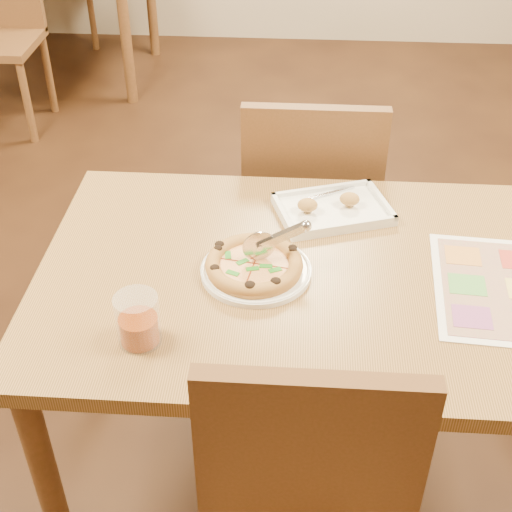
# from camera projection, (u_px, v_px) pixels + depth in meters

# --- Properties ---
(room) EXTENTS (7.00, 7.00, 7.00)m
(room) POSITION_uv_depth(u_px,v_px,m) (329.00, 1.00, 1.30)
(room) COLOR #341E0E
(room) RESTS_ON ground
(dining_table) EXTENTS (1.30, 0.85, 0.72)m
(dining_table) POSITION_uv_depth(u_px,v_px,m) (311.00, 299.00, 1.73)
(dining_table) COLOR #A07240
(dining_table) RESTS_ON ground
(chair_far) EXTENTS (0.42, 0.42, 0.47)m
(chair_far) POSITION_uv_depth(u_px,v_px,m) (311.00, 192.00, 2.25)
(chair_far) COLOR brown
(chair_far) RESTS_ON ground
(plate) EXTENTS (0.32, 0.32, 0.01)m
(plate) POSITION_uv_depth(u_px,v_px,m) (256.00, 271.00, 1.67)
(plate) COLOR white
(plate) RESTS_ON dining_table
(pizza) EXTENTS (0.23, 0.23, 0.03)m
(pizza) POSITION_uv_depth(u_px,v_px,m) (254.00, 265.00, 1.66)
(pizza) COLOR #C58E43
(pizza) RESTS_ON plate
(pizza_cutter) EXTENTS (0.15, 0.05, 0.09)m
(pizza_cutter) POSITION_uv_depth(u_px,v_px,m) (275.00, 239.00, 1.64)
(pizza_cutter) COLOR silver
(pizza_cutter) RESTS_ON pizza
(appetizer_tray) EXTENTS (0.33, 0.28, 0.05)m
(appetizer_tray) POSITION_uv_depth(u_px,v_px,m) (332.00, 210.00, 1.87)
(appetizer_tray) COLOR white
(appetizer_tray) RESTS_ON dining_table
(glass_tumbler) EXTENTS (0.09, 0.09, 0.11)m
(glass_tumbler) POSITION_uv_depth(u_px,v_px,m) (138.00, 323.00, 1.46)
(glass_tumbler) COLOR #8A320A
(glass_tumbler) RESTS_ON dining_table
(menu) EXTENTS (0.31, 0.41, 0.00)m
(menu) POSITION_uv_depth(u_px,v_px,m) (496.00, 288.00, 1.63)
(menu) COLOR white
(menu) RESTS_ON dining_table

